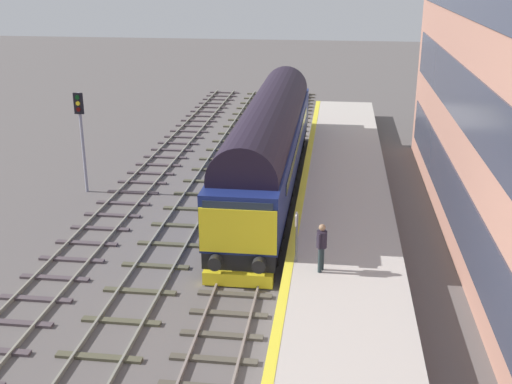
# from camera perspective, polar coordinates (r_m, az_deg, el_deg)

# --- Properties ---
(ground_plane) EXTENTS (140.00, 140.00, 0.00)m
(ground_plane) POSITION_cam_1_polar(r_m,az_deg,el_deg) (26.71, 0.01, -3.43)
(ground_plane) COLOR #5A5453
(ground_plane) RESTS_ON ground
(track_main) EXTENTS (2.50, 60.00, 0.15)m
(track_main) POSITION_cam_1_polar(r_m,az_deg,el_deg) (26.69, 0.01, -3.32)
(track_main) COLOR gray
(track_main) RESTS_ON ground
(track_adjacent_west) EXTENTS (2.50, 60.00, 0.15)m
(track_adjacent_west) POSITION_cam_1_polar(r_m,az_deg,el_deg) (27.25, -6.73, -2.95)
(track_adjacent_west) COLOR gray
(track_adjacent_west) RESTS_ON ground
(track_adjacent_far_west) EXTENTS (2.50, 60.00, 0.15)m
(track_adjacent_far_west) POSITION_cam_1_polar(r_m,az_deg,el_deg) (28.19, -13.18, -2.57)
(track_adjacent_far_west) COLOR gray
(track_adjacent_far_west) RESTS_ON ground
(station_platform) EXTENTS (4.00, 44.00, 1.01)m
(station_platform) POSITION_cam_1_polar(r_m,az_deg,el_deg) (26.34, 7.81, -2.78)
(station_platform) COLOR #BBB2A9
(station_platform) RESTS_ON ground
(diesel_locomotive) EXTENTS (2.74, 20.19, 4.68)m
(diesel_locomotive) POSITION_cam_1_polar(r_m,az_deg,el_deg) (30.61, 1.21, 4.55)
(diesel_locomotive) COLOR black
(diesel_locomotive) RESTS_ON ground
(signal_post_near) EXTENTS (0.44, 0.22, 4.85)m
(signal_post_near) POSITION_cam_1_polar(r_m,az_deg,el_deg) (31.35, -15.29, 5.37)
(signal_post_near) COLOR gray
(signal_post_near) RESTS_ON ground
(platform_number_sign) EXTENTS (0.10, 0.44, 1.72)m
(platform_number_sign) POSITION_cam_1_polar(r_m,az_deg,el_deg) (21.28, 3.62, -3.38)
(platform_number_sign) COLOR slate
(platform_number_sign) RESTS_ON station_platform
(waiting_passenger) EXTENTS (0.43, 0.49, 1.64)m
(waiting_passenger) POSITION_cam_1_polar(r_m,az_deg,el_deg) (20.78, 5.86, -4.56)
(waiting_passenger) COLOR #253235
(waiting_passenger) RESTS_ON station_platform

